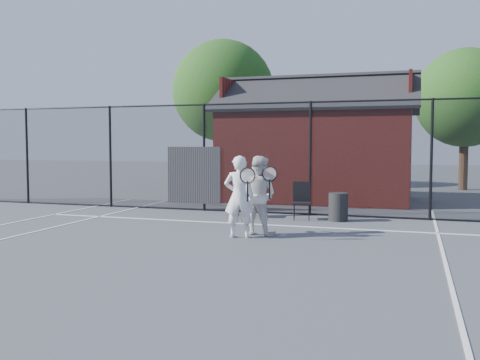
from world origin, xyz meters
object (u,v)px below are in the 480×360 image
(waste_bin, at_px, (338,207))
(chair_right, at_px, (245,197))
(clubhouse, at_px, (318,152))
(player_back, at_px, (258,195))
(player_front, at_px, (239,197))
(chair_left, at_px, (302,201))

(waste_bin, bearing_deg, chair_right, -177.88)
(clubhouse, bearing_deg, player_back, -89.80)
(player_front, height_order, chair_left, player_front)
(chair_left, bearing_deg, player_front, -114.95)
(clubhouse, height_order, player_front, clubhouse)
(player_front, relative_size, chair_left, 1.81)
(chair_left, xyz_separation_m, chair_right, (-1.46, 0.00, 0.06))
(player_back, height_order, waste_bin, player_back)
(chair_right, bearing_deg, player_front, -82.90)
(player_front, xyz_separation_m, chair_left, (0.69, 2.85, -0.37))
(clubhouse, relative_size, waste_bin, 9.41)
(chair_left, relative_size, waste_bin, 1.33)
(clubhouse, bearing_deg, chair_right, -101.53)
(chair_right, height_order, waste_bin, chair_right)
(player_back, height_order, chair_left, player_back)
(player_front, relative_size, waste_bin, 2.40)
(waste_bin, bearing_deg, player_front, -118.34)
(chair_right, bearing_deg, chair_left, -8.02)
(clubhouse, distance_m, waste_bin, 5.16)
(chair_right, bearing_deg, waste_bin, -5.90)
(clubhouse, relative_size, chair_left, 7.08)
(player_front, xyz_separation_m, chair_right, (-0.77, 2.85, -0.31))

